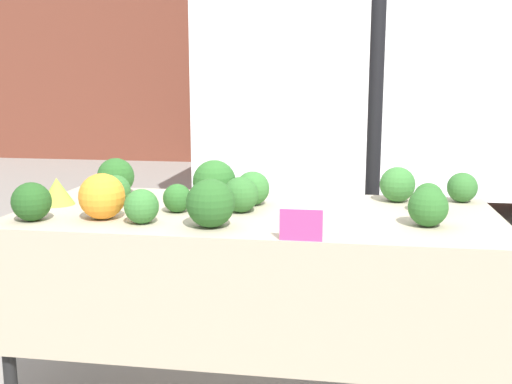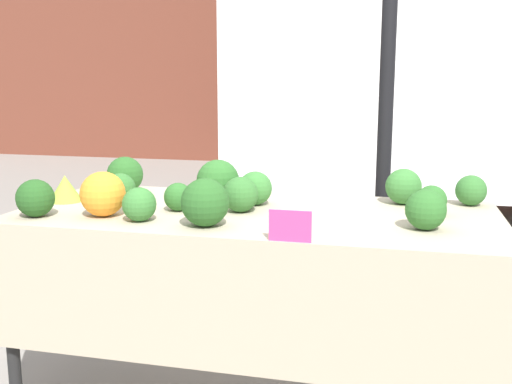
% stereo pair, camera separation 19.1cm
% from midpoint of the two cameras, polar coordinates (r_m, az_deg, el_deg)
% --- Properties ---
extents(building_facade, '(16.00, 0.60, 4.99)m').
position_cam_midpoint_polar(building_facade, '(10.03, 11.43, 16.95)').
color(building_facade, brown).
rests_on(building_facade, ground_plane).
extents(tent_pole, '(0.07, 0.07, 2.27)m').
position_cam_midpoint_polar(tent_pole, '(2.93, 14.04, 5.95)').
color(tent_pole, black).
rests_on(tent_pole, ground_plane).
extents(parked_truck, '(4.70, 1.99, 2.83)m').
position_cam_midpoint_polar(parked_truck, '(6.20, 20.35, 11.23)').
color(parked_truck, white).
rests_on(parked_truck, ground_plane).
extents(market_table, '(1.92, 0.87, 0.83)m').
position_cam_midpoint_polar(market_table, '(2.38, 1.93, -4.61)').
color(market_table, tan).
rests_on(market_table, ground_plane).
extents(orange_cauliflower, '(0.18, 0.18, 0.18)m').
position_cam_midpoint_polar(orange_cauliflower, '(2.37, -12.17, -0.21)').
color(orange_cauliflower, orange).
rests_on(orange_cauliflower, market_table).
extents(romanesco_head, '(0.14, 0.14, 0.12)m').
position_cam_midpoint_polar(romanesco_head, '(2.70, -15.84, 0.30)').
color(romanesco_head, '#93B238').
rests_on(romanesco_head, market_table).
extents(broccoli_head_0, '(0.14, 0.14, 0.14)m').
position_cam_midpoint_polar(broccoli_head_0, '(2.39, 0.78, -0.25)').
color(broccoli_head_0, '#336B2D').
rests_on(broccoli_head_0, market_table).
extents(broccoli_head_1, '(0.12, 0.12, 0.12)m').
position_cam_midpoint_polar(broccoli_head_1, '(2.47, 18.53, -0.78)').
color(broccoli_head_1, '#2D6628').
rests_on(broccoli_head_1, market_table).
extents(broccoli_head_2, '(0.12, 0.12, 0.12)m').
position_cam_midpoint_polar(broccoli_head_2, '(2.43, -5.21, -0.48)').
color(broccoli_head_2, '#2D6628').
rests_on(broccoli_head_2, market_table).
extents(broccoli_head_3, '(0.13, 0.13, 0.13)m').
position_cam_midpoint_polar(broccoli_head_3, '(2.60, -10.77, 0.32)').
color(broccoli_head_3, '#336B2D').
rests_on(broccoli_head_3, market_table).
extents(broccoli_head_4, '(0.19, 0.19, 0.19)m').
position_cam_midpoint_polar(broccoli_head_4, '(2.58, -1.54, 1.04)').
color(broccoli_head_4, '#2D6628').
rests_on(broccoli_head_4, market_table).
extents(broccoli_head_5, '(0.13, 0.13, 0.13)m').
position_cam_midpoint_polar(broccoli_head_5, '(2.71, 21.73, 0.12)').
color(broccoli_head_5, '#336B2D').
rests_on(broccoli_head_5, market_table).
extents(broccoli_head_6, '(0.17, 0.17, 0.17)m').
position_cam_midpoint_polar(broccoli_head_6, '(2.86, -10.51, 1.63)').
color(broccoli_head_6, '#285B23').
rests_on(broccoli_head_6, market_table).
extents(broccoli_head_7, '(0.15, 0.15, 0.15)m').
position_cam_midpoint_polar(broccoli_head_7, '(2.65, 15.89, 0.49)').
color(broccoli_head_7, '#387533').
rests_on(broccoli_head_7, market_table).
extents(broccoli_head_8, '(0.18, 0.18, 0.18)m').
position_cam_midpoint_polar(broccoli_head_8, '(2.16, -2.36, -1.02)').
color(broccoli_head_8, '#285B23').
rests_on(broccoli_head_8, market_table).
extents(broccoli_head_9, '(0.14, 0.14, 0.14)m').
position_cam_midpoint_polar(broccoli_head_9, '(2.53, 2.07, 0.35)').
color(broccoli_head_9, '#387533').
rests_on(broccoli_head_9, market_table).
extents(broccoli_head_10, '(0.13, 0.13, 0.13)m').
position_cam_midpoint_polar(broccoli_head_10, '(2.26, -8.71, -1.20)').
color(broccoli_head_10, '#387533').
rests_on(broccoli_head_10, market_table).
extents(broccoli_head_11, '(0.14, 0.14, 0.14)m').
position_cam_midpoint_polar(broccoli_head_11, '(2.22, 18.26, -1.64)').
color(broccoli_head_11, '#2D6628').
rests_on(broccoli_head_11, market_table).
extents(broccoli_head_12, '(0.15, 0.15, 0.15)m').
position_cam_midpoint_polar(broccoli_head_12, '(2.43, -18.20, -0.58)').
color(broccoli_head_12, '#23511E').
rests_on(broccoli_head_12, market_table).
extents(price_sign, '(0.14, 0.01, 0.11)m').
position_cam_midpoint_polar(price_sign, '(1.97, 6.05, -3.27)').
color(price_sign, '#E53D84').
rests_on(price_sign, market_table).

